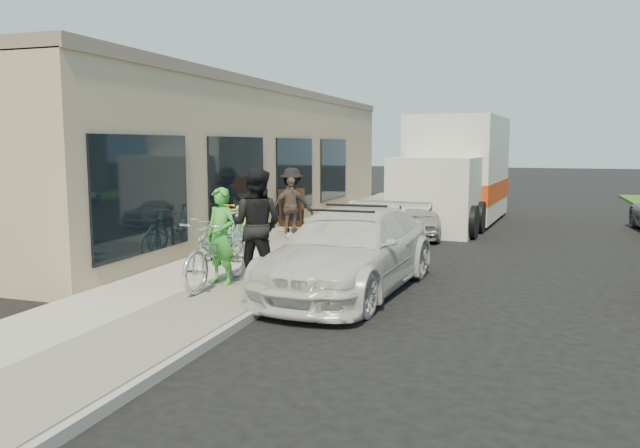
# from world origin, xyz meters

# --- Properties ---
(ground) EXTENTS (120.00, 120.00, 0.00)m
(ground) POSITION_xyz_m (0.00, 0.00, 0.00)
(ground) COLOR black
(ground) RESTS_ON ground
(sidewalk) EXTENTS (3.00, 34.00, 0.15)m
(sidewalk) POSITION_xyz_m (-2.00, 3.00, 0.07)
(sidewalk) COLOR #ABA59A
(sidewalk) RESTS_ON ground
(curb) EXTENTS (0.12, 34.00, 0.13)m
(curb) POSITION_xyz_m (-0.45, 3.00, 0.07)
(curb) COLOR #9E9890
(curb) RESTS_ON ground
(storefront) EXTENTS (3.60, 20.00, 4.22)m
(storefront) POSITION_xyz_m (-5.24, 7.99, 2.12)
(storefront) COLOR tan
(storefront) RESTS_ON ground
(bike_rack) EXTENTS (0.09, 0.56, 0.79)m
(bike_rack) POSITION_xyz_m (-2.84, 1.61, 0.62)
(bike_rack) COLOR black
(bike_rack) RESTS_ON sidewalk
(sandwich_board) EXTENTS (0.76, 0.77, 1.08)m
(sandwich_board) POSITION_xyz_m (-3.16, 6.82, 0.71)
(sandwich_board) COLOR black
(sandwich_board) RESTS_ON sidewalk
(sedan_white) EXTENTS (2.47, 5.07, 1.46)m
(sedan_white) POSITION_xyz_m (0.41, 0.31, 0.71)
(sedan_white) COLOR silver
(sedan_white) RESTS_ON ground
(sedan_silver) EXTENTS (1.29, 3.00, 1.01)m
(sedan_silver) POSITION_xyz_m (0.61, 6.96, 0.51)
(sedan_silver) COLOR #9B9BA0
(sedan_silver) RESTS_ON ground
(moving_truck) EXTENTS (3.18, 7.13, 3.41)m
(moving_truck) POSITION_xyz_m (1.06, 10.44, 1.51)
(moving_truck) COLOR silver
(moving_truck) RESTS_ON ground
(tandem_bike) EXTENTS (0.78, 2.14, 1.12)m
(tandem_bike) POSITION_xyz_m (-1.63, -0.63, 0.71)
(tandem_bike) COLOR silver
(tandem_bike) RESTS_ON sidewalk
(woman_rider) EXTENTS (0.69, 0.55, 1.65)m
(woman_rider) POSITION_xyz_m (-1.64, -0.50, 0.98)
(woman_rider) COLOR green
(woman_rider) RESTS_ON sidewalk
(man_standing) EXTENTS (0.96, 0.75, 1.96)m
(man_standing) POSITION_xyz_m (-1.18, -0.05, 1.13)
(man_standing) COLOR black
(man_standing) RESTS_ON sidewalk
(cruiser_bike_a) EXTENTS (0.89, 1.78, 1.03)m
(cruiser_bike_a) POSITION_xyz_m (-2.69, 2.23, 0.67)
(cruiser_bike_a) COLOR #88CBBE
(cruiser_bike_a) RESTS_ON sidewalk
(cruiser_bike_b) EXTENTS (1.00, 1.80, 0.89)m
(cruiser_bike_b) POSITION_xyz_m (-2.95, 1.60, 0.60)
(cruiser_bike_b) COLOR #88CBBE
(cruiser_bike_b) RESTS_ON sidewalk
(cruiser_bike_c) EXTENTS (1.17, 1.90, 1.10)m
(cruiser_bike_c) POSITION_xyz_m (-2.99, 3.03, 0.70)
(cruiser_bike_c) COLOR yellow
(cruiser_bike_c) RESTS_ON sidewalk
(bystander_a) EXTENTS (1.16, 0.68, 1.77)m
(bystander_a) POSITION_xyz_m (-2.52, 5.20, 1.03)
(bystander_a) COLOR black
(bystander_a) RESTS_ON sidewalk
(bystander_b) EXTENTS (0.91, 0.90, 1.54)m
(bystander_b) POSITION_xyz_m (-2.46, 4.90, 0.92)
(bystander_b) COLOR brown
(bystander_b) RESTS_ON sidewalk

